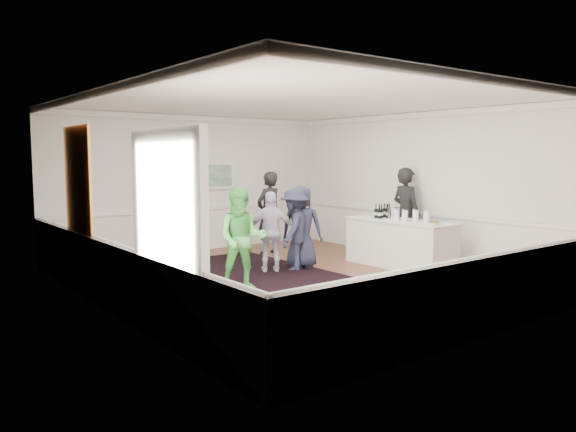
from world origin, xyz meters
TOP-DOWN VIEW (x-y plane):
  - floor at (0.00, 0.00)m, footprint 8.00×8.00m
  - ceiling at (0.00, 0.00)m, footprint 7.00×8.00m
  - wall_left at (-3.50, 0.00)m, footprint 0.02×8.00m
  - wall_right at (3.50, 0.00)m, footprint 0.02×8.00m
  - wall_back at (0.00, 4.00)m, footprint 7.00×0.02m
  - wall_front at (0.00, -4.00)m, footprint 7.00×0.02m
  - wainscoting at (0.00, 0.00)m, footprint 7.00×8.00m
  - mirror at (-3.45, 1.30)m, footprint 0.05×1.25m
  - doorway at (-3.45, -1.90)m, footprint 0.10×1.78m
  - landscape_painting at (0.40, 3.95)m, footprint 1.44×0.06m
  - area_rug at (-0.71, 0.88)m, footprint 3.29×4.30m
  - serving_table at (2.43, -0.31)m, footprint 0.90×2.36m
  - bartender at (3.20, 0.21)m, footprint 0.53×0.76m
  - guest_tan at (-2.47, 0.30)m, footprint 1.02×1.13m
  - guest_green at (-1.20, -0.01)m, footprint 1.06×1.02m
  - guest_lilac at (0.03, 0.84)m, footprint 0.99×0.81m
  - guest_dark_a at (0.52, 0.72)m, footprint 1.21×1.08m
  - guest_dark_b at (1.21, 2.57)m, footprint 0.77×0.58m
  - guest_navy at (0.77, 0.81)m, footprint 0.93×0.95m
  - wine_bottles at (2.46, 0.19)m, footprint 0.40×0.27m
  - juice_pitchers at (2.40, -0.60)m, footprint 0.38×0.67m
  - ice_bucket at (2.43, -0.13)m, footprint 0.26×0.26m
  - nut_bowl at (2.30, -1.24)m, footprint 0.24×0.24m

SIDE VIEW (x-z plane):
  - floor at x=0.00m, z-range 0.00..0.00m
  - area_rug at x=-0.71m, z-range 0.00..0.02m
  - serving_table at x=2.43m, z-range 0.00..0.96m
  - wainscoting at x=0.00m, z-range 0.00..1.00m
  - guest_lilac at x=0.03m, z-range 0.00..1.57m
  - guest_dark_a at x=0.52m, z-range 0.00..1.62m
  - guest_navy at x=0.77m, z-range 0.00..1.66m
  - guest_green at x=-1.20m, z-range 0.00..1.72m
  - guest_dark_b at x=1.21m, z-range 0.00..1.90m
  - guest_tan at x=-2.47m, z-range 0.00..1.94m
  - nut_bowl at x=2.30m, z-range 0.95..1.03m
  - bartender at x=3.20m, z-range 0.00..2.00m
  - ice_bucket at x=2.43m, z-range 0.95..1.19m
  - juice_pitchers at x=2.40m, z-range 0.95..1.19m
  - wine_bottles at x=2.46m, z-range 0.95..1.26m
  - doorway at x=-3.45m, z-range 0.14..2.70m
  - wall_left at x=-3.50m, z-range 0.00..3.20m
  - wall_right at x=3.50m, z-range 0.00..3.20m
  - wall_back at x=0.00m, z-range 0.00..3.20m
  - wall_front at x=0.00m, z-range 0.00..3.20m
  - landscape_painting at x=0.40m, z-range 1.45..2.11m
  - mirror at x=-3.45m, z-range 0.88..2.73m
  - ceiling at x=0.00m, z-range 3.19..3.21m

